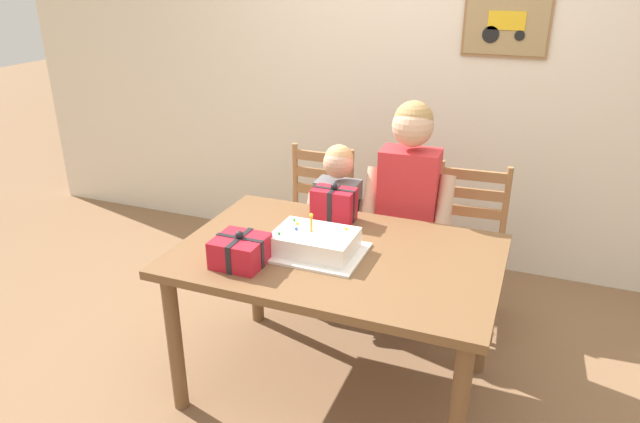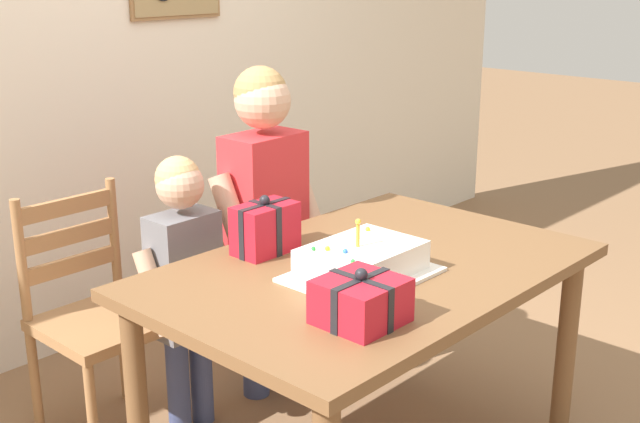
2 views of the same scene
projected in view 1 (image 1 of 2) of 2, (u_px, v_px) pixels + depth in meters
ground_plane at (336, 386)px, 2.93m from camera, size 20.00×20.00×0.00m
back_wall at (423, 74)px, 3.81m from camera, size 6.40×0.11×2.60m
dining_table at (337, 271)px, 2.67m from camera, size 1.45×0.96×0.76m
birthday_cake at (315, 243)px, 2.60m from camera, size 0.44×0.34×0.19m
gift_box_red_large at (334, 205)px, 2.93m from camera, size 0.22×0.14×0.20m
gift_box_beside_cake at (240, 251)px, 2.50m from camera, size 0.22×0.21×0.16m
chair_left at (314, 222)px, 3.66m from camera, size 0.42×0.42×0.92m
chair_right at (466, 246)px, 3.34m from camera, size 0.44×0.44×0.92m
child_older at (408, 197)px, 3.12m from camera, size 0.49×0.28×1.33m
child_younger at (338, 215)px, 3.32m from camera, size 0.38×0.22×1.05m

